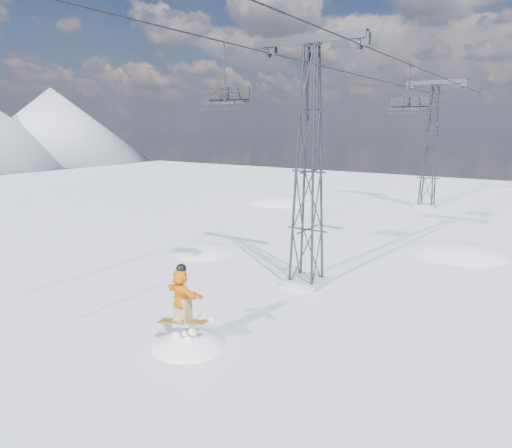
% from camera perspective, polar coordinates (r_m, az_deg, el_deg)
% --- Properties ---
extents(ground, '(120.00, 120.00, 0.00)m').
position_cam_1_polar(ground, '(16.82, -9.09, -14.81)').
color(ground, white).
rests_on(ground, ground).
extents(snow_terrain, '(39.00, 37.00, 22.00)m').
position_cam_1_polar(snow_terrain, '(39.51, 7.33, -13.57)').
color(snow_terrain, white).
rests_on(snow_terrain, ground).
extents(lift_tower_near, '(5.20, 1.80, 11.43)m').
position_cam_1_polar(lift_tower_near, '(21.31, 6.59, 6.45)').
color(lift_tower_near, '#999999').
rests_on(lift_tower_near, ground).
extents(lift_tower_far, '(5.20, 1.80, 11.43)m').
position_cam_1_polar(lift_tower_far, '(45.06, 20.98, 8.82)').
color(lift_tower_far, '#999999').
rests_on(lift_tower_far, ground).
extents(haul_cables, '(4.46, 51.00, 0.06)m').
position_cam_1_polar(haul_cables, '(32.09, 16.43, 17.65)').
color(haul_cables, black).
rests_on(haul_cables, ground).
extents(snowboarder_jump, '(4.40, 4.40, 7.04)m').
position_cam_1_polar(snowboarder_jump, '(17.61, -8.23, -19.43)').
color(snowboarder_jump, white).
rests_on(snowboarder_jump, ground).
extents(lift_chair_near, '(2.12, 0.61, 2.63)m').
position_cam_1_polar(lift_chair_near, '(19.47, -3.82, 15.60)').
color(lift_chair_near, black).
rests_on(lift_chair_near, ground).
extents(lift_chair_mid, '(2.13, 0.61, 2.65)m').
position_cam_1_polar(lift_chair_mid, '(28.03, 18.51, 14.00)').
color(lift_chair_mid, black).
rests_on(lift_chair_mid, ground).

